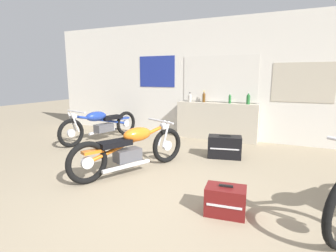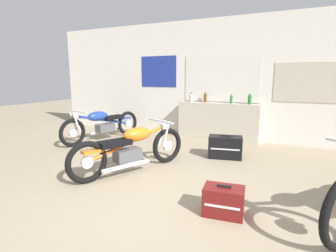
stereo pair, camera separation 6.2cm
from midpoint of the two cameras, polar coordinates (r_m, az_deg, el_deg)
name	(u,v)px [view 1 (the left image)]	position (r m, az deg, el deg)	size (l,w,h in m)	color
ground_plane	(159,211)	(3.08, -2.60, -17.93)	(24.00, 24.00, 0.00)	gray
wall_back	(231,80)	(6.31, 13.31, 9.75)	(10.00, 0.07, 2.80)	silver
sill_counter	(216,121)	(6.28, 10.21, 1.02)	(1.89, 0.28, 0.87)	#B7AD99
bottle_leftmost	(190,98)	(6.40, 4.50, 6.16)	(0.09, 0.09, 0.22)	#B7B2A8
bottle_left_center	(204,97)	(6.34, 7.53, 6.26)	(0.07, 0.07, 0.27)	#5B3814
bottle_center	(230,99)	(6.16, 13.03, 5.81)	(0.06, 0.06, 0.24)	#23662D
bottle_right_center	(248,99)	(6.07, 16.79, 5.69)	(0.08, 0.08, 0.27)	#23662D
motorcycle_orange	(131,148)	(4.11, -8.39, -4.76)	(1.02, 1.88, 0.76)	black
motorcycle_blue	(101,124)	(6.30, -14.65, 0.42)	(0.78, 2.10, 0.76)	black
hard_case_black	(225,147)	(4.94, 11.85, -4.45)	(0.65, 0.43, 0.43)	black
hard_case_darkred	(225,201)	(3.00, 11.79, -15.61)	(0.45, 0.32, 0.34)	maroon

